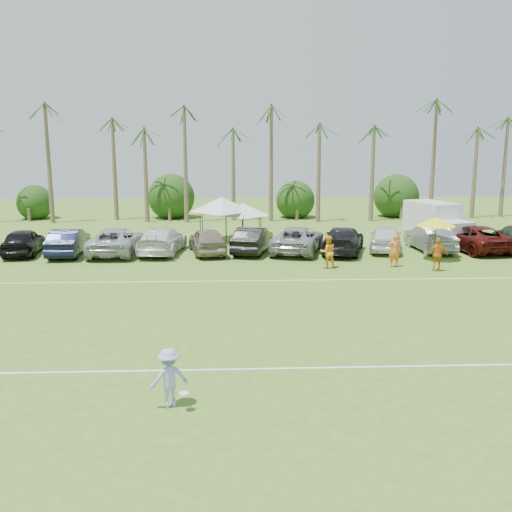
{
  "coord_description": "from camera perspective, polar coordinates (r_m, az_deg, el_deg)",
  "views": [
    {
      "loc": [
        -0.23,
        -15.43,
        7.26
      ],
      "look_at": [
        1.0,
        12.73,
        1.6
      ],
      "focal_mm": 40.0,
      "sensor_mm": 36.0,
      "label": 1
    }
  ],
  "objects": [
    {
      "name": "palm_tree_2",
      "position": [
        54.75,
        -15.32,
        13.01
      ],
      "size": [
        2.4,
        2.4,
        10.9
      ],
      "color": "brown",
      "rests_on": "ground"
    },
    {
      "name": "parked_car_2",
      "position": [
        38.52,
        -13.84,
        1.47
      ],
      "size": [
        2.98,
        6.28,
        1.73
      ],
      "primitive_type": "imported",
      "rotation": [
        0.0,
        0.0,
        3.12
      ],
      "color": "#A6A9AD",
      "rests_on": "ground"
    },
    {
      "name": "parked_car_3",
      "position": [
        38.21,
        -9.37,
        1.57
      ],
      "size": [
        3.11,
        6.21,
        1.73
      ],
      "primitive_type": "imported",
      "rotation": [
        0.0,
        0.0,
        3.02
      ],
      "color": "silver",
      "rests_on": "ground"
    },
    {
      "name": "sideline_player_b",
      "position": [
        33.46,
        7.19,
        0.41
      ],
      "size": [
        1.04,
        0.87,
        1.93
      ],
      "primitive_type": "imported",
      "rotation": [
        0.0,
        0.0,
        3.3
      ],
      "color": "#FAA01B",
      "rests_on": "ground"
    },
    {
      "name": "palm_tree_5",
      "position": [
        53.45,
        -2.31,
        12.52
      ],
      "size": [
        2.4,
        2.4,
        9.9
      ],
      "color": "brown",
      "rests_on": "ground"
    },
    {
      "name": "parked_car_9",
      "position": [
        40.23,
        17.0,
        1.71
      ],
      "size": [
        2.11,
        5.35,
        1.73
      ],
      "primitive_type": "imported",
      "rotation": [
        0.0,
        0.0,
        3.2
      ],
      "color": "slate",
      "rests_on": "ground"
    },
    {
      "name": "parked_car_0",
      "position": [
        40.21,
        -22.23,
        1.35
      ],
      "size": [
        2.57,
        5.27,
        1.73
      ],
      "primitive_type": "imported",
      "rotation": [
        0.0,
        0.0,
        3.25
      ],
      "color": "black",
      "rests_on": "ground"
    },
    {
      "name": "ground",
      "position": [
        17.06,
        -1.54,
        -13.84
      ],
      "size": [
        120.0,
        120.0,
        0.0
      ],
      "primitive_type": "plane",
      "color": "#456A20",
      "rests_on": "ground"
    },
    {
      "name": "palm_tree_7",
      "position": [
        54.14,
        6.44,
        14.25
      ],
      "size": [
        2.4,
        2.4,
        11.9
      ],
      "color": "brown",
      "rests_on": "ground"
    },
    {
      "name": "parked_car_7",
      "position": [
        38.24,
        8.7,
        1.6
      ],
      "size": [
        4.06,
        6.42,
        1.73
      ],
      "primitive_type": "imported",
      "rotation": [
        0.0,
        0.0,
        2.85
      ],
      "color": "black",
      "rests_on": "ground"
    },
    {
      "name": "palm_tree_6",
      "position": [
        53.64,
        2.08,
        13.43
      ],
      "size": [
        2.4,
        2.4,
        10.9
      ],
      "color": "brown",
      "rests_on": "ground"
    },
    {
      "name": "frisbee_player",
      "position": [
        16.31,
        -8.71,
        -11.95
      ],
      "size": [
        1.25,
        1.0,
        1.69
      ],
      "rotation": [
        0.0,
        0.0,
        3.53
      ],
      "color": "#9DA3DE",
      "rests_on": "ground"
    },
    {
      "name": "bush_tree_1",
      "position": [
        55.01,
        -8.55,
        5.53
      ],
      "size": [
        4.0,
        4.0,
        4.0
      ],
      "color": "brown",
      "rests_on": "ground"
    },
    {
      "name": "field_lines",
      "position": [
        24.53,
        -1.86,
        -5.85
      ],
      "size": [
        80.0,
        12.1,
        0.01
      ],
      "color": "white",
      "rests_on": "ground"
    },
    {
      "name": "parked_car_8",
      "position": [
        39.44,
        12.83,
        1.74
      ],
      "size": [
        3.3,
        5.44,
        1.73
      ],
      "primitive_type": "imported",
      "rotation": [
        0.0,
        0.0,
        2.88
      ],
      "color": "silver",
      "rests_on": "ground"
    },
    {
      "name": "parked_car_10",
      "position": [
        41.29,
        20.95,
        1.69
      ],
      "size": [
        3.68,
        6.56,
        1.73
      ],
      "primitive_type": "imported",
      "rotation": [
        0.0,
        0.0,
        3.28
      ],
      "color": "#4A0F0C",
      "rests_on": "ground"
    },
    {
      "name": "palm_tree_1",
      "position": [
        56.01,
        -20.37,
        11.78
      ],
      "size": [
        2.4,
        2.4,
        9.9
      ],
      "color": "brown",
      "rests_on": "ground"
    },
    {
      "name": "palm_tree_9",
      "position": [
        56.47,
        16.71,
        12.0
      ],
      "size": [
        2.4,
        2.4,
        9.9
      ],
      "color": "brown",
      "rests_on": "ground"
    },
    {
      "name": "canopy_tent_left",
      "position": [
        42.23,
        -3.45,
        5.91
      ],
      "size": [
        4.71,
        4.71,
        3.82
      ],
      "color": "black",
      "rests_on": "ground"
    },
    {
      "name": "parked_car_5",
      "position": [
        37.87,
        -0.34,
        1.63
      ],
      "size": [
        3.12,
        5.55,
        1.73
      ],
      "primitive_type": "imported",
      "rotation": [
        0.0,
        0.0,
        2.88
      ],
      "color": "black",
      "rests_on": "ground"
    },
    {
      "name": "palm_tree_3",
      "position": [
        54.07,
        -11.1,
        14.12
      ],
      "size": [
        2.4,
        2.4,
        11.9
      ],
      "color": "brown",
      "rests_on": "ground"
    },
    {
      "name": "bush_tree_3",
      "position": [
        57.06,
        14.1,
        5.52
      ],
      "size": [
        4.0,
        4.0,
        4.0
      ],
      "color": "brown",
      "rests_on": "ground"
    },
    {
      "name": "parked_car_6",
      "position": [
        38.12,
        4.17,
        1.67
      ],
      "size": [
        4.52,
        6.79,
        1.73
      ],
      "primitive_type": "imported",
      "rotation": [
        0.0,
        0.0,
        2.85
      ],
      "color": "gray",
      "rests_on": "ground"
    },
    {
      "name": "palm_tree_8",
      "position": [
        55.05,
        11.63,
        11.35
      ],
      "size": [
        2.4,
        2.4,
        8.9
      ],
      "color": "brown",
      "rests_on": "ground"
    },
    {
      "name": "box_truck",
      "position": [
        43.27,
        17.64,
        3.27
      ],
      "size": [
        3.62,
        6.09,
        2.95
      ],
      "rotation": [
        0.0,
        0.0,
        0.27
      ],
      "color": "silver",
      "rests_on": "ground"
    },
    {
      "name": "market_umbrella",
      "position": [
        36.9,
        17.57,
        3.31
      ],
      "size": [
        2.44,
        2.44,
        2.71
      ],
      "color": "black",
      "rests_on": "ground"
    },
    {
      "name": "palm_tree_10",
      "position": [
        58.3,
        21.52,
        12.51
      ],
      "size": [
        2.4,
        2.4,
        10.9
      ],
      "color": "brown",
      "rests_on": "ground"
    },
    {
      "name": "bush_tree_0",
      "position": [
        57.84,
        -21.52,
        5.15
      ],
      "size": [
        4.0,
        4.0,
        4.0
      ],
      "color": "brown",
      "rests_on": "ground"
    },
    {
      "name": "bush_tree_2",
      "position": [
        55.06,
        4.03,
        5.63
      ],
      "size": [
        4.0,
        4.0,
        4.0
      ],
      "color": "brown",
      "rests_on": "ground"
    },
    {
      "name": "parked_car_1",
      "position": [
        38.98,
        -18.24,
        1.34
      ],
      "size": [
        2.04,
        5.33,
        1.73
      ],
      "primitive_type": "imported",
      "rotation": [
        0.0,
        0.0,
        3.18
      ],
      "color": "black",
      "rests_on": "ground"
    },
    {
      "name": "sideline_player_c",
      "position": [
        34.0,
        17.7,
        0.14
      ],
      "size": [
        1.2,
        0.66,
        1.93
      ],
      "primitive_type": "imported",
      "rotation": [
        0.0,
        0.0,
        2.97
      ],
      "color": "orange",
      "rests_on": "ground"
    },
    {
      "name": "palm_tree_4",
      "position": [
        53.57,
        -6.67,
        11.51
      ],
      "size": [
        2.4,
        2.4,
        8.9
      ],
      "color": "brown",
      "rests_on": "ground"
    },
    {
      "name": "sideline_player_a",
      "position": [
        34.5,
        13.66,
        0.52
      ],
      "size": [
        0.76,
        0.55,
        1.94
      ],
      "primitive_type": "imported",
      "rotation": [
        0.0,
        0.0,
        3.27
      ],
      "color": "orange",
      "rests_on": "ground"
    },
    {
      "name": "canopy_tent_right",
      "position": [
        42.62,
        -1.31,
        5.28
      ],
      "size": [
        3.97,
        3.97,
        3.22
      ],
      "color": "black",
      "rests_on": "ground"
    },
    {
      "name": "parked_car_4",
      "position": [
        37.67,
        -4.89,
        1.54
      ],
      "size": [
        2.98,
        5.38,
        1.73
      ],
      "primitive_type": "imported",
      "rotation": [
        0.0,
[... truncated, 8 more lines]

